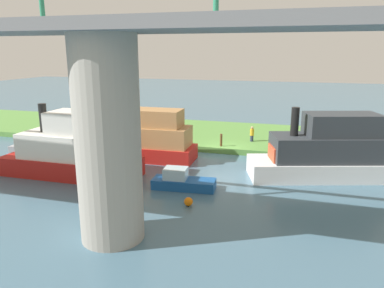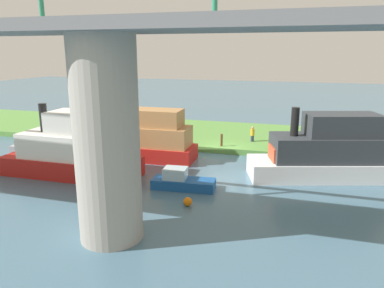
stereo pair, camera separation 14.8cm
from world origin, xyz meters
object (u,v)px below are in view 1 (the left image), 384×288
Objects in this scene: riverboat_paddlewheel at (34,147)px; houseboat_blue at (182,181)px; motorboat_white at (145,139)px; motorboat_red at (75,150)px; person_on_bank at (252,134)px; mooring_post at (221,140)px; bridge_pylon at (108,142)px; marker_buoy at (188,202)px; skiff_small at (326,152)px.

riverboat_paddlewheel is 1.05× the size of houseboat_blue.
motorboat_red is at bearing 60.57° from motorboat_white.
person_on_bank is at bearing -156.75° from riverboat_paddlewheel.
motorboat_white is at bearing 34.71° from mooring_post.
riverboat_paddlewheel is at bearing -39.59° from bridge_pylon.
bridge_pylon is 6.66m from marker_buoy.
person_on_bank is at bearing -101.89° from bridge_pylon.
riverboat_paddlewheel is at bearing 1.18° from skiff_small.
marker_buoy is (-0.67, 11.83, -0.80)m from mooring_post.
houseboat_blue is at bearing 28.75° from skiff_small.
person_on_bank is 0.16× the size of motorboat_white.
houseboat_blue is (-14.76, 4.33, -0.03)m from riverboat_paddlewheel.
houseboat_blue is (8.78, 4.81, -1.34)m from skiff_small.
bridge_pylon is 18.49× the size of marker_buoy.
marker_buoy is (1.64, 14.39, -0.95)m from person_on_bank.
bridge_pylon is at bearing 80.83° from houseboat_blue.
marker_buoy is (-2.33, -4.45, -4.37)m from bridge_pylon.
skiff_small is at bearing -135.97° from marker_buoy.
motorboat_red reaches higher than marker_buoy.
bridge_pylon is at bearing 84.19° from mooring_post.
person_on_bank is at bearing -103.46° from houseboat_blue.
person_on_bank is 2.78× the size of marker_buoy.
motorboat_red is (16.69, 4.53, 0.04)m from skiff_small.
motorboat_white reaches higher than houseboat_blue.
bridge_pylon is 10.30m from motorboat_red.
marker_buoy is (-1.21, 2.50, -0.22)m from houseboat_blue.
person_on_bank is 19.17m from riverboat_paddlewheel.
motorboat_white is at bearing -119.43° from motorboat_red.
motorboat_red is 19.64× the size of marker_buoy.
riverboat_paddlewheel is at bearing 18.11° from mooring_post.
motorboat_white is 2.05× the size of riverboat_paddlewheel.
person_on_bank is 0.34× the size of houseboat_blue.
skiff_small is 10.64m from marker_buoy.
motorboat_red is (-6.84, 4.05, 1.35)m from riverboat_paddlewheel.
riverboat_paddlewheel is at bearing -30.61° from motorboat_red.
motorboat_red reaches higher than skiff_small.
mooring_post is at bearing -86.75° from marker_buoy.
bridge_pylon reaches higher than mooring_post.
motorboat_white reaches higher than riverboat_paddlewheel.
houseboat_blue is 2.79m from marker_buoy.
motorboat_red reaches higher than mooring_post.
bridge_pylon is 2.15× the size of riverboat_paddlewheel.
skiff_small is 2.46× the size of houseboat_blue.
marker_buoy is at bearing 83.51° from person_on_bank.
mooring_post is 12.41m from motorboat_red.
houseboat_blue is at bearing 76.54° from person_on_bank.
motorboat_red is (7.92, -0.28, 1.38)m from houseboat_blue.
skiff_small reaches higher than person_on_bank.
bridge_pylon is 18.17m from riverboat_paddlewheel.
motorboat_red is (2.96, 5.25, 0.20)m from motorboat_white.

